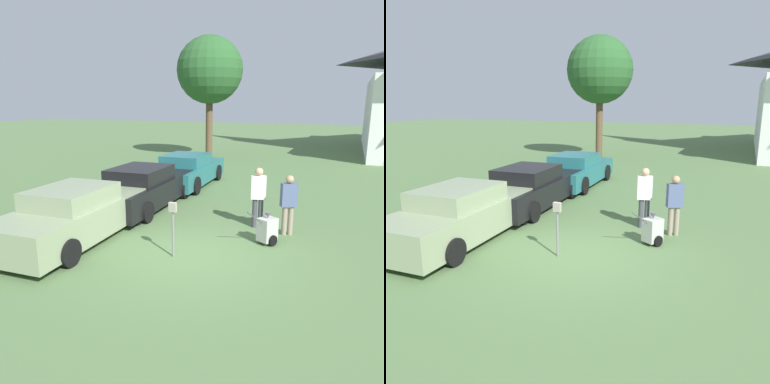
{
  "view_description": "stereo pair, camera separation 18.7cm",
  "coord_description": "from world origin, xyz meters",
  "views": [
    {
      "loc": [
        3.3,
        -7.67,
        3.54
      ],
      "look_at": [
        -0.7,
        1.73,
        1.1
      ],
      "focal_mm": 35.0,
      "sensor_mm": 36.0,
      "label": 1
    },
    {
      "loc": [
        3.47,
        -7.6,
        3.54
      ],
      "look_at": [
        -0.7,
        1.73,
        1.1
      ],
      "focal_mm": 35.0,
      "sensor_mm": 36.0,
      "label": 2
    }
  ],
  "objects": [
    {
      "name": "ground_plane",
      "position": [
        0.0,
        0.0,
        0.0
      ],
      "size": [
        120.0,
        120.0,
        0.0
      ],
      "primitive_type": "plane",
      "color": "#517042"
    },
    {
      "name": "parked_car_sage",
      "position": [
        -3.19,
        -0.16,
        0.68
      ],
      "size": [
        2.2,
        5.16,
        1.44
      ],
      "rotation": [
        0.0,
        0.0,
        0.05
      ],
      "color": "gray",
      "rests_on": "ground_plane"
    },
    {
      "name": "parked_car_black",
      "position": [
        -3.19,
        3.25,
        0.67
      ],
      "size": [
        2.22,
        5.17,
        1.43
      ],
      "rotation": [
        0.0,
        0.0,
        0.05
      ],
      "color": "black",
      "rests_on": "ground_plane"
    },
    {
      "name": "parked_car_teal",
      "position": [
        -3.19,
        7.08,
        0.66
      ],
      "size": [
        2.24,
        5.03,
        1.39
      ],
      "rotation": [
        0.0,
        0.0,
        0.05
      ],
      "color": "#23666B",
      "rests_on": "ground_plane"
    },
    {
      "name": "parking_meter",
      "position": [
        -0.34,
        -0.25,
        0.92
      ],
      "size": [
        0.18,
        0.09,
        1.32
      ],
      "color": "slate",
      "rests_on": "ground_plane"
    },
    {
      "name": "person_worker",
      "position": [
        0.98,
        2.64,
        1.01
      ],
      "size": [
        0.46,
        0.32,
        1.76
      ],
      "rotation": [
        0.0,
        0.0,
        3.4
      ],
      "color": "#3F3F47",
      "rests_on": "ground_plane"
    },
    {
      "name": "person_supervisor",
      "position": [
        1.88,
        2.34,
        0.94
      ],
      "size": [
        0.47,
        0.39,
        1.66
      ],
      "rotation": [
        0.0,
        0.0,
        3.62
      ],
      "color": "gray",
      "rests_on": "ground_plane"
    },
    {
      "name": "equipment_cart",
      "position": [
        1.52,
        1.44,
        0.39
      ],
      "size": [
        0.66,
        0.95,
        1.0
      ],
      "rotation": [
        0.0,
        0.0,
        -0.52
      ],
      "color": "#B2B2AD",
      "rests_on": "ground_plane"
    },
    {
      "name": "shade_tree",
      "position": [
        -5.4,
        15.66,
        5.54
      ],
      "size": [
        4.22,
        4.22,
        7.69
      ],
      "color": "brown",
      "rests_on": "ground_plane"
    }
  ]
}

